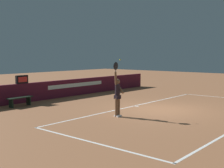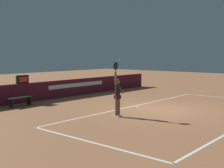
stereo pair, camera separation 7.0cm
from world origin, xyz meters
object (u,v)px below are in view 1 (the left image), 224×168
at_px(speed_display, 22,79).
at_px(courtside_bench_near, 20,99).
at_px(tennis_player, 117,94).
at_px(tennis_ball, 120,60).

relative_size(speed_display, courtside_bench_near, 0.49).
bearing_deg(speed_display, courtside_bench_near, -129.23).
bearing_deg(speed_display, tennis_player, -85.40).
distance_m(tennis_player, tennis_ball, 1.49).
relative_size(tennis_player, tennis_ball, 36.15).
xyz_separation_m(tennis_player, tennis_ball, (0.14, -0.02, 1.49)).
height_order(speed_display, tennis_ball, tennis_ball).
bearing_deg(tennis_ball, tennis_player, 170.38).
distance_m(speed_display, tennis_ball, 6.57).
bearing_deg(tennis_ball, speed_display, 95.78).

